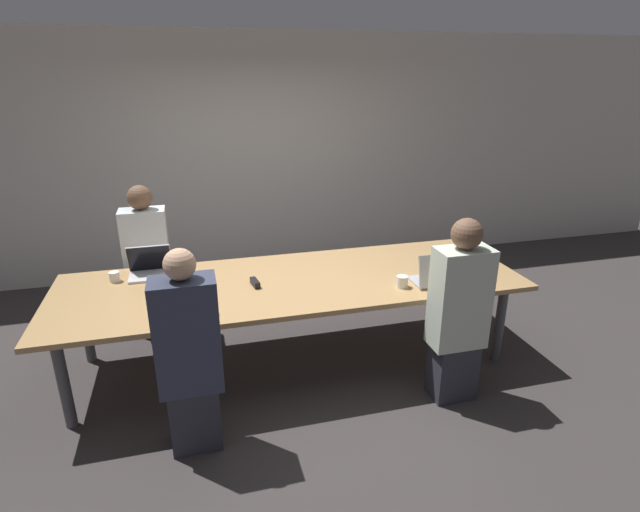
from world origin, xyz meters
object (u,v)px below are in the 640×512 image
stapler (255,283)px  person_near_left (189,356)px  person_far_left (148,263)px  cup_far_left (114,277)px  laptop_near_right (437,275)px  person_near_right (458,314)px  laptop_near_left (182,306)px  cup_near_right (402,282)px  laptop_far_left (150,267)px

stapler → person_near_left: bearing=-132.1°
person_far_left → cup_far_left: 0.58m
laptop_near_right → stapler: size_ratio=2.34×
person_near_right → laptop_near_left: bearing=-11.4°
cup_near_right → stapler: bearing=163.9°
stapler → laptop_near_left: bearing=-155.4°
laptop_near_left → cup_near_right: 1.69m
laptop_near_left → stapler: bearing=-146.6°
laptop_far_left → stapler: (0.82, -0.44, -0.05)m
person_near_left → laptop_near_right: 2.01m
laptop_near_left → laptop_far_left: bearing=-72.5°
person_near_right → person_far_left: bearing=-36.5°
person_far_left → laptop_far_left: bearing=-83.1°
cup_near_right → person_near_left: bearing=-163.5°
person_far_left → laptop_near_right: person_far_left is taller
laptop_far_left → cup_far_left: laptop_far_left is taller
person_far_left → stapler: 1.26m
person_near_right → cup_near_right: 0.52m
cup_near_right → laptop_near_right: bearing=-3.8°
laptop_far_left → person_far_left: bearing=96.9°
person_far_left → laptop_near_right: bearing=-28.6°
cup_far_left → cup_near_right: size_ratio=0.89×
cup_far_left → person_near_right: bearing=-24.7°
laptop_near_right → person_near_right: 0.44m
laptop_near_right → person_near_right: size_ratio=0.25×
person_near_left → cup_near_right: 1.73m
stapler → laptop_far_left: bearing=142.7°
person_near_left → person_far_left: 1.75m
person_near_left → cup_far_left: person_near_left is taller
person_far_left → person_near_right: 2.80m
laptop_near_left → cup_near_right: laptop_near_left is taller
laptop_near_right → stapler: (-1.41, 0.34, -0.05)m
cup_far_left → person_near_right: 2.73m
person_near_right → cup_near_right: size_ratio=15.35×
person_near_left → laptop_near_right: bearing=-166.4°
laptop_near_left → person_far_left: size_ratio=0.24×
cup_far_left → person_near_right: person_near_right is taller
person_far_left → cup_near_right: person_far_left is taller
laptop_far_left → person_near_right: size_ratio=0.24×
stapler → laptop_near_right: bearing=-22.5°
person_near_right → stapler: (-1.38, 0.76, 0.08)m
cup_near_right → stapler: cup_near_right is taller
cup_far_left → laptop_far_left: bearing=13.4°
laptop_near_left → cup_far_left: (-0.53, 0.75, -0.03)m
person_near_left → person_far_left: bearing=-78.8°
cup_near_right → stapler: (-1.12, 0.32, -0.02)m
person_far_left → cup_near_right: bearing=-31.6°
laptop_near_left → stapler: 0.67m
person_far_left → stapler: (0.87, -0.91, 0.08)m
laptop_far_left → person_far_left: person_far_left is taller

